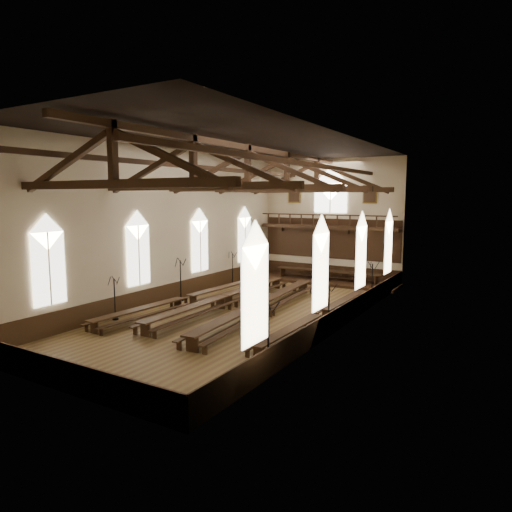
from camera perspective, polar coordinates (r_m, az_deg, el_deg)
The scene contains 21 objects.
ground at distance 27.64m, azimuth -1.00°, elevation -7.04°, with size 26.00×26.00×0.00m, color brown.
room_walls at distance 26.77m, azimuth -1.04°, elevation 6.47°, with size 26.00×26.00×26.00m.
wainscot_band at distance 27.50m, azimuth -1.01°, elevation -5.83°, with size 12.00×26.00×1.20m.
side_windows at distance 26.96m, azimuth -1.02°, elevation 0.68°, with size 11.85×19.80×4.50m.
end_window at distance 38.33m, azimuth 9.30°, elevation 7.80°, with size 2.80×0.12×3.80m.
minstrels_gallery at distance 38.23m, azimuth 9.06°, elevation 2.83°, with size 11.80×1.24×3.70m.
portraits at distance 38.33m, azimuth 9.29°, elevation 7.61°, with size 7.75×0.09×1.45m.
roof_trusses at distance 26.80m, azimuth -1.04°, elevation 10.22°, with size 11.70×25.70×2.80m.
refectory_row_a at distance 29.04m, azimuth -8.77°, elevation -5.36°, with size 1.85×14.16×0.72m.
refectory_row_b at distance 28.78m, azimuth -3.98°, elevation -5.31°, with size 1.67×14.71×0.78m.
refectory_row_c at distance 26.90m, azimuth 0.58°, elevation -6.13°, with size 2.32×15.20×0.82m.
refectory_row_d at distance 25.35m, azimuth 8.08°, elevation -7.31°, with size 1.43×13.68×0.67m.
dais at distance 37.40m, azimuth 8.86°, elevation -3.15°, with size 11.40×3.12×0.21m, color #34200F.
high_table at distance 37.26m, azimuth 8.88°, elevation -1.96°, with size 8.62×1.28×0.81m.
high_chairs at distance 38.05m, azimuth 9.34°, elevation -2.05°, with size 5.84×0.44×0.92m.
candelabrum_left_near at distance 27.02m, azimuth -17.21°, elevation -6.07°, with size 0.72×0.75×2.49m.
candelabrum_left_mid at distance 30.97m, azimuth -9.38°, elevation -3.91°, with size 0.83×0.87×2.87m.
candelabrum_left_far at distance 35.87m, azimuth -2.95°, elevation -2.38°, with size 0.73×0.82×2.66m.
candelabrum_right_near at distance 18.59m, azimuth 1.55°, elevation -11.52°, with size 0.81×0.87×2.87m.
candelabrum_right_mid at distance 24.17m, azimuth 9.07°, elevation -7.41°, with size 0.68×0.76×2.49m.
candelabrum_right_far at distance 31.13m, azimuth 14.27°, elevation -4.08°, with size 0.81×0.78×2.70m.
Camera 1 is at (14.14, -22.73, 6.90)m, focal length 32.00 mm.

